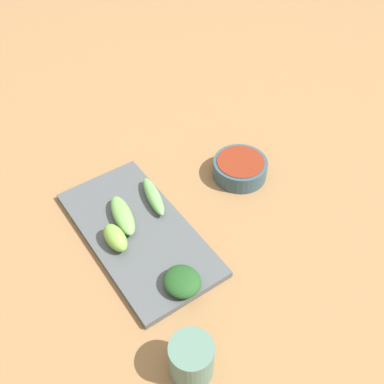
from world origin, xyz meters
The scene contains 8 objects.
tabletop centered at (0.00, 0.00, 0.01)m, with size 2.10×2.10×0.02m, color olive.
sauce_bowl centered at (-0.11, -0.03, 0.04)m, with size 0.10×0.10×0.04m.
serving_plate centered at (0.13, -0.01, 0.03)m, with size 0.16×0.31×0.01m, color #4A5053.
broccoli_stalk_0 centered at (0.17, -0.01, 0.05)m, with size 0.03×0.06×0.03m, color #77AE45.
broccoli_leafy_1 centered at (0.12, 0.12, 0.04)m, with size 0.06×0.06×0.03m, color #1E4B1F.
broccoli_stalk_2 centered at (0.13, -0.05, 0.04)m, with size 0.03×0.09×0.02m, color #6FA954.
broccoli_stalk_3 centered at (0.07, -0.06, 0.04)m, with size 0.02×0.10×0.02m, color #69A85A.
tea_cup centered at (0.18, 0.23, 0.05)m, with size 0.06×0.06×0.06m, color #4F7365.
Camera 1 is at (0.33, 0.44, 0.64)m, focal length 43.16 mm.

